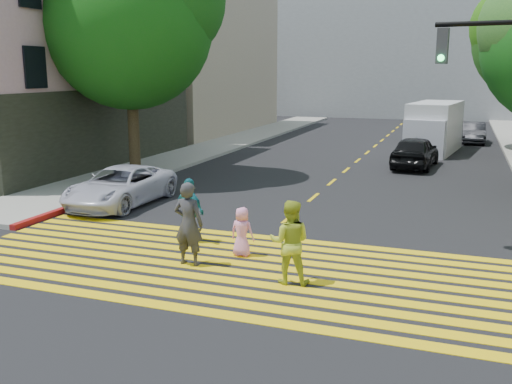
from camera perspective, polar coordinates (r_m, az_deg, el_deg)
The scene contains 18 objects.
ground at distance 12.03m, azimuth -4.91°, elevation -9.36°, with size 120.00×120.00×0.00m, color black.
sidewalk_left at distance 35.04m, azimuth -2.57°, elevation 4.96°, with size 3.00×40.00×0.15m, color gray.
curb_red at distance 20.37m, azimuth -15.60°, elevation -0.61°, with size 0.20×8.00×0.16m, color maroon.
crosswalk at distance 13.12m, azimuth -2.57°, elevation -7.45°, with size 13.40×5.30×0.01m.
lane_line at distance 33.29m, azimuth 11.47°, elevation 4.23°, with size 0.12×34.40×0.01m.
building_left_pink at distance 30.34m, azimuth -23.81°, elevation 11.40°, with size 12.10×14.10×11.00m.
building_left_tan at distance 43.43m, azimuth -8.95°, elevation 12.70°, with size 12.00×16.00×10.00m, color tan.
backdrop_block at distance 58.37m, azimuth 15.54°, elevation 13.19°, with size 30.00×8.00×12.00m, color gray.
tree_left at distance 24.20m, azimuth -12.38°, elevation 16.83°, with size 8.06×7.77×9.67m.
pedestrian_man at distance 13.06m, azimuth -6.76°, elevation -3.19°, with size 0.71×0.47×1.94m, color #333236.
pedestrian_woman at distance 11.91m, azimuth 3.40°, elevation -5.03°, with size 0.87×0.67×1.78m, color #ADBD2D.
pedestrian_child at distance 13.69m, azimuth -1.41°, elevation -3.99°, with size 0.59×0.38×1.20m, color pink.
pedestrian_extra at distance 14.85m, azimuth -6.65°, elevation -1.84°, with size 0.99×0.41×1.68m, color #196C7D.
white_sedan at distance 19.42m, azimuth -13.40°, elevation 0.57°, with size 2.10×4.55×1.26m, color silver.
dark_car_near at distance 27.28m, azimuth 15.63°, elevation 3.90°, with size 1.74×4.31×1.47m, color black.
silver_car at distance 38.77m, azimuth 17.77°, elevation 5.94°, with size 1.83×4.50×1.31m, color #999FA9.
dark_car_parked at distance 37.96m, azimuth 20.92°, elevation 5.56°, with size 1.32×3.79×1.25m, color black.
white_van at distance 32.63m, azimuth 17.34°, elevation 6.04°, with size 2.89×5.97×2.71m.
Camera 1 is at (4.73, -10.16, 4.38)m, focal length 40.00 mm.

